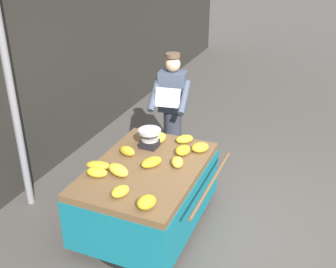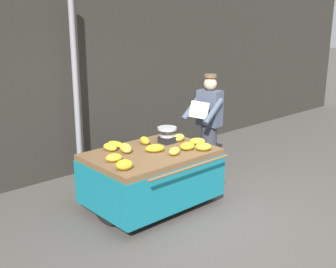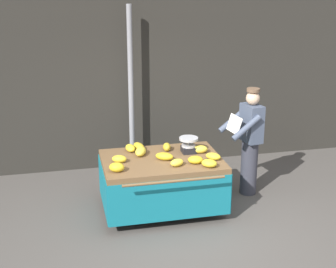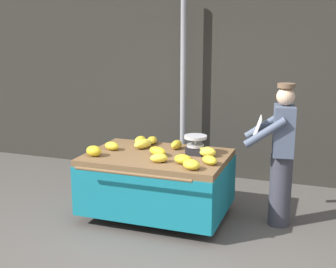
# 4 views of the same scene
# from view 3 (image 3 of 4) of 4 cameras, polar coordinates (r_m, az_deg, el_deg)

# --- Properties ---
(ground_plane) EXTENTS (60.00, 60.00, 0.00)m
(ground_plane) POSITION_cam_3_polar(r_m,az_deg,el_deg) (6.66, 2.99, -11.92)
(ground_plane) COLOR #514C47
(back_wall) EXTENTS (16.00, 0.24, 4.11)m
(back_wall) POSITION_cam_3_polar(r_m,az_deg,el_deg) (8.61, -1.97, 9.70)
(back_wall) COLOR #2D2B26
(back_wall) RESTS_ON ground
(street_pole) EXTENTS (0.09, 0.09, 2.89)m
(street_pole) POSITION_cam_3_polar(r_m,az_deg,el_deg) (8.29, -4.36, 4.99)
(street_pole) COLOR gray
(street_pole) RESTS_ON ground
(banana_cart) EXTENTS (1.73, 1.39, 0.82)m
(banana_cart) POSITION_cam_3_polar(r_m,az_deg,el_deg) (7.07, -0.72, -4.52)
(banana_cart) COLOR brown
(banana_cart) RESTS_ON ground
(weighing_scale) EXTENTS (0.28, 0.28, 0.24)m
(weighing_scale) POSITION_cam_3_polar(r_m,az_deg,el_deg) (7.19, 2.43, -1.30)
(weighing_scale) COLOR black
(weighing_scale) RESTS_ON banana_cart
(banana_bunch_0) EXTENTS (0.24, 0.20, 0.10)m
(banana_bunch_0) POSITION_cam_3_polar(r_m,az_deg,el_deg) (6.87, -5.74, -2.92)
(banana_bunch_0) COLOR yellow
(banana_bunch_0) RESTS_ON banana_cart
(banana_bunch_1) EXTENTS (0.17, 0.25, 0.10)m
(banana_bunch_1) POSITION_cam_3_polar(r_m,az_deg,el_deg) (7.28, -4.44, -1.65)
(banana_bunch_1) COLOR yellow
(banana_bunch_1) RESTS_ON banana_cart
(banana_bunch_2) EXTENTS (0.23, 0.16, 0.12)m
(banana_bunch_2) POSITION_cam_3_polar(r_m,az_deg,el_deg) (7.21, 3.79, -1.80)
(banana_bunch_2) COLOR yellow
(banana_bunch_2) RESTS_ON banana_cart
(banana_bunch_3) EXTENTS (0.24, 0.21, 0.10)m
(banana_bunch_3) POSITION_cam_3_polar(r_m,az_deg,el_deg) (6.72, 1.05, -3.37)
(banana_bunch_3) COLOR yellow
(banana_bunch_3) RESTS_ON banana_cart
(banana_bunch_4) EXTENTS (0.25, 0.32, 0.12)m
(banana_bunch_4) POSITION_cam_3_polar(r_m,az_deg,el_deg) (7.11, -3.23, -2.06)
(banana_bunch_4) COLOR yellow
(banana_bunch_4) RESTS_ON banana_cart
(banana_bunch_5) EXTENTS (0.28, 0.27, 0.11)m
(banana_bunch_5) POSITION_cam_3_polar(r_m,az_deg,el_deg) (6.71, 4.86, -3.44)
(banana_bunch_5) COLOR yellow
(banana_bunch_5) RESTS_ON banana_cart
(banana_bunch_6) EXTENTS (0.15, 0.22, 0.11)m
(banana_bunch_6) POSITION_cam_3_polar(r_m,az_deg,el_deg) (7.29, -0.14, -1.52)
(banana_bunch_6) COLOR gold
(banana_bunch_6) RESTS_ON banana_cart
(banana_bunch_7) EXTENTS (0.26, 0.26, 0.10)m
(banana_bunch_7) POSITION_cam_3_polar(r_m,az_deg,el_deg) (6.98, 5.34, -2.62)
(banana_bunch_7) COLOR yellow
(banana_bunch_7) RESTS_ON banana_cart
(banana_bunch_8) EXTENTS (0.25, 0.23, 0.13)m
(banana_bunch_8) POSITION_cam_3_polar(r_m,az_deg,el_deg) (6.56, -6.04, -3.90)
(banana_bunch_8) COLOR gold
(banana_bunch_8) RESTS_ON banana_cart
(banana_bunch_9) EXTENTS (0.30, 0.25, 0.11)m
(banana_bunch_9) POSITION_cam_3_polar(r_m,az_deg,el_deg) (6.93, -0.43, -2.64)
(banana_bunch_9) COLOR gold
(banana_bunch_9) RESTS_ON banana_cart
(banana_bunch_10) EXTENTS (0.19, 0.30, 0.09)m
(banana_bunch_10) POSITION_cam_3_polar(r_m,az_deg,el_deg) (7.37, -3.44, -1.43)
(banana_bunch_10) COLOR gold
(banana_bunch_10) RESTS_ON banana_cart
(banana_bunch_11) EXTENTS (0.24, 0.21, 0.11)m
(banana_bunch_11) POSITION_cam_3_polar(r_m,az_deg,el_deg) (6.82, 3.25, -3.04)
(banana_bunch_11) COLOR gold
(banana_bunch_11) RESTS_ON banana_cart
(vendor_person) EXTENTS (0.63, 0.58, 1.71)m
(vendor_person) POSITION_cam_3_polar(r_m,az_deg,el_deg) (7.63, 9.55, -0.86)
(vendor_person) COLOR #383842
(vendor_person) RESTS_ON ground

